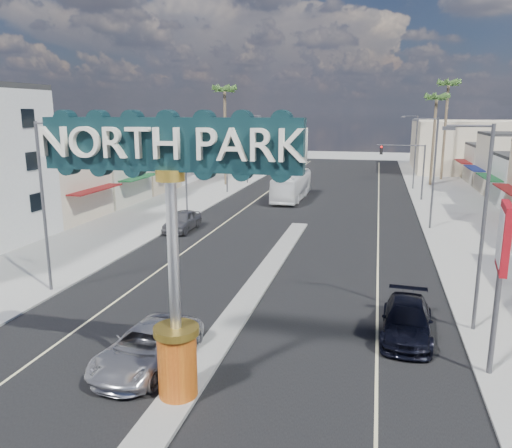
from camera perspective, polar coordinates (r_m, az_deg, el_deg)
The scene contains 25 objects.
ground at distance 43.57m, azimuth 5.23°, elevation 0.14°, with size 160.00×160.00×0.00m, color gray.
road at distance 43.57m, azimuth 5.24°, elevation 0.15°, with size 20.00×120.00×0.01m, color black.
median_island at distance 28.39m, azimuth 0.43°, elevation -6.57°, with size 1.30×30.00×0.16m, color gray.
sidewalk_left at distance 47.58m, azimuth -11.68°, elevation 1.08°, with size 8.00×120.00×0.12m, color gray.
sidewalk_right at distance 43.85m, azimuth 23.64°, elevation -0.73°, with size 8.00×120.00×0.12m, color gray.
storefront_row_left at distance 63.11m, azimuth -15.06°, elevation 6.44°, with size 12.00×42.00×6.00m, color beige.
backdrop_far_left at distance 91.67m, azimuth -4.32°, elevation 9.31°, with size 20.00×20.00×8.00m, color #B7B29E.
backdrop_far_right at distance 88.70m, azimuth 24.17°, elevation 8.13°, with size 20.00×20.00×8.00m, color beige.
gateway_sign at distance 15.74m, azimuth -9.58°, elevation -0.48°, with size 8.20×1.50×9.15m.
traffic_signal_left at distance 58.36m, azimuth -1.64°, elevation 7.65°, with size 5.09×0.45×6.00m.
traffic_signal_right at distance 56.41m, azimuth 16.81°, elevation 6.93°, with size 5.09×0.45×6.00m.
streetlight_l_near at distance 27.94m, azimuth -22.92°, elevation 2.66°, with size 2.03×0.22×9.00m.
streetlight_l_mid at distance 45.43m, azimuth -7.86°, elevation 7.07°, with size 2.03×0.22×9.00m.
streetlight_l_far at distance 66.33m, azimuth -0.86°, elevation 8.95°, with size 2.03×0.22×9.00m.
streetlight_r_near at distance 22.94m, azimuth 24.22°, elevation 0.52°, with size 2.03×0.22×9.00m.
streetlight_r_mid at distance 42.54m, azimuth 19.49°, elevation 6.08°, with size 2.03×0.22×9.00m.
streetlight_r_far at distance 64.38m, azimuth 17.62°, elevation 8.25°, with size 2.03×0.22×9.00m.
palm_left_far at distance 64.99m, azimuth -3.60°, elevation 14.52°, with size 2.60×2.60×13.10m.
palm_right_mid at distance 68.44m, azimuth 19.92°, elevation 12.97°, with size 2.60×2.60×12.10m.
palm_right_far at distance 74.68m, azimuth 21.12°, elevation 14.17°, with size 2.60×2.60×14.10m.
suv_left at distance 19.88m, azimuth -12.33°, elevation -13.60°, with size 2.51×5.44×1.51m, color #BAB9BE.
suv_right at distance 22.70m, azimuth 16.87°, elevation -10.48°, with size 2.07×5.10×1.48m, color black.
car_parked_left at distance 40.82m, azimuth -8.43°, elevation 0.38°, with size 1.95×4.84×1.65m, color #5D5D61.
city_bus at distance 54.98m, azimuth 4.12°, elevation 4.41°, with size 2.55×10.91×3.04m, color white.
bank_pylon_sign at distance 19.26m, azimuth 26.38°, elevation -2.40°, with size 0.50×1.99×6.31m.
Camera 1 is at (6.10, -12.09, 9.49)m, focal length 35.00 mm.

